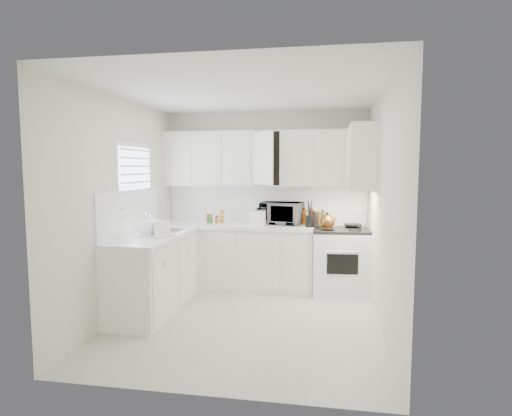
% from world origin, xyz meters
% --- Properties ---
extents(floor, '(3.20, 3.20, 0.00)m').
position_xyz_m(floor, '(0.00, 0.00, 0.00)').
color(floor, beige).
rests_on(floor, ground).
extents(ceiling, '(3.20, 3.20, 0.00)m').
position_xyz_m(ceiling, '(0.00, 0.00, 2.60)').
color(ceiling, white).
rests_on(ceiling, ground).
extents(wall_back, '(3.00, 0.00, 3.00)m').
position_xyz_m(wall_back, '(0.00, 1.60, 1.30)').
color(wall_back, silver).
rests_on(wall_back, ground).
extents(wall_front, '(3.00, 0.00, 3.00)m').
position_xyz_m(wall_front, '(0.00, -1.60, 1.30)').
color(wall_front, silver).
rests_on(wall_front, ground).
extents(wall_left, '(0.00, 3.20, 3.20)m').
position_xyz_m(wall_left, '(-1.50, 0.00, 1.30)').
color(wall_left, silver).
rests_on(wall_left, ground).
extents(wall_right, '(0.00, 3.20, 3.20)m').
position_xyz_m(wall_right, '(1.50, 0.00, 1.30)').
color(wall_right, silver).
rests_on(wall_right, ground).
extents(window_blinds, '(0.06, 0.96, 1.06)m').
position_xyz_m(window_blinds, '(-1.48, 0.35, 1.55)').
color(window_blinds, white).
rests_on(window_blinds, wall_left).
extents(lower_cabinets_back, '(2.22, 0.60, 0.90)m').
position_xyz_m(lower_cabinets_back, '(-0.39, 1.30, 0.45)').
color(lower_cabinets_back, silver).
rests_on(lower_cabinets_back, floor).
extents(lower_cabinets_left, '(0.60, 1.60, 0.90)m').
position_xyz_m(lower_cabinets_left, '(-1.20, 0.20, 0.45)').
color(lower_cabinets_left, silver).
rests_on(lower_cabinets_left, floor).
extents(countertop_back, '(2.24, 0.64, 0.05)m').
position_xyz_m(countertop_back, '(-0.39, 1.29, 0.93)').
color(countertop_back, white).
rests_on(countertop_back, lower_cabinets_back).
extents(countertop_left, '(0.64, 1.62, 0.05)m').
position_xyz_m(countertop_left, '(-1.19, 0.20, 0.93)').
color(countertop_left, white).
rests_on(countertop_left, lower_cabinets_left).
extents(backsplash_back, '(2.98, 0.02, 0.55)m').
position_xyz_m(backsplash_back, '(0.00, 1.59, 1.23)').
color(backsplash_back, white).
rests_on(backsplash_back, wall_back).
extents(backsplash_left, '(0.02, 1.60, 0.55)m').
position_xyz_m(backsplash_left, '(-1.49, 0.20, 1.23)').
color(backsplash_left, white).
rests_on(backsplash_left, wall_left).
extents(upper_cabinets_back, '(3.00, 0.33, 0.80)m').
position_xyz_m(upper_cabinets_back, '(0.00, 1.44, 1.50)').
color(upper_cabinets_back, silver).
rests_on(upper_cabinets_back, wall_back).
extents(upper_cabinets_right, '(0.33, 0.90, 0.80)m').
position_xyz_m(upper_cabinets_right, '(1.33, 0.82, 1.50)').
color(upper_cabinets_right, silver).
rests_on(upper_cabinets_right, wall_right).
extents(sink, '(0.42, 0.38, 0.30)m').
position_xyz_m(sink, '(-1.19, 0.55, 1.07)').
color(sink, gray).
rests_on(sink, countertop_left).
extents(stove, '(0.81, 0.68, 1.18)m').
position_xyz_m(stove, '(1.10, 1.27, 0.59)').
color(stove, white).
rests_on(stove, floor).
extents(tea_kettle, '(0.30, 0.28, 0.23)m').
position_xyz_m(tea_kettle, '(0.92, 1.11, 1.05)').
color(tea_kettle, brown).
rests_on(tea_kettle, stove).
extents(frying_pan, '(0.36, 0.46, 0.04)m').
position_xyz_m(frying_pan, '(1.28, 1.43, 0.96)').
color(frying_pan, black).
rests_on(frying_pan, stove).
extents(microwave, '(0.63, 0.44, 0.39)m').
position_xyz_m(microwave, '(0.26, 1.43, 1.15)').
color(microwave, gray).
rests_on(microwave, countertop_back).
extents(rice_cooker, '(0.26, 0.26, 0.24)m').
position_xyz_m(rice_cooker, '(-0.08, 1.31, 1.07)').
color(rice_cooker, white).
rests_on(rice_cooker, countertop_back).
extents(paper_towel, '(0.12, 0.12, 0.27)m').
position_xyz_m(paper_towel, '(0.02, 1.48, 1.08)').
color(paper_towel, white).
rests_on(paper_towel, countertop_back).
extents(utensil_crock, '(0.16, 0.16, 0.39)m').
position_xyz_m(utensil_crock, '(0.68, 1.17, 1.14)').
color(utensil_crock, black).
rests_on(utensil_crock, countertop_back).
extents(dish_rack, '(0.47, 0.41, 0.22)m').
position_xyz_m(dish_rack, '(-1.13, 0.08, 1.06)').
color(dish_rack, white).
rests_on(dish_rack, countertop_left).
extents(spice_left_0, '(0.06, 0.06, 0.13)m').
position_xyz_m(spice_left_0, '(-0.85, 1.42, 1.02)').
color(spice_left_0, brown).
rests_on(spice_left_0, countertop_back).
extents(spice_left_1, '(0.06, 0.06, 0.13)m').
position_xyz_m(spice_left_1, '(-0.78, 1.33, 1.02)').
color(spice_left_1, '#246C34').
rests_on(spice_left_1, countertop_back).
extents(spice_left_2, '(0.06, 0.06, 0.13)m').
position_xyz_m(spice_left_2, '(-0.70, 1.42, 1.02)').
color(spice_left_2, orange).
rests_on(spice_left_2, countertop_back).
extents(spice_left_3, '(0.06, 0.06, 0.13)m').
position_xyz_m(spice_left_3, '(-0.62, 1.33, 1.02)').
color(spice_left_3, gold).
rests_on(spice_left_3, countertop_back).
extents(sauce_right_0, '(0.06, 0.06, 0.19)m').
position_xyz_m(sauce_right_0, '(0.58, 1.46, 1.05)').
color(sauce_right_0, orange).
rests_on(sauce_right_0, countertop_back).
extents(sauce_right_1, '(0.06, 0.06, 0.19)m').
position_xyz_m(sauce_right_1, '(0.64, 1.40, 1.05)').
color(sauce_right_1, gold).
rests_on(sauce_right_1, countertop_back).
extents(sauce_right_2, '(0.06, 0.06, 0.19)m').
position_xyz_m(sauce_right_2, '(0.69, 1.46, 1.05)').
color(sauce_right_2, brown).
rests_on(sauce_right_2, countertop_back).
extents(sauce_right_3, '(0.06, 0.06, 0.19)m').
position_xyz_m(sauce_right_3, '(0.74, 1.40, 1.05)').
color(sauce_right_3, black).
rests_on(sauce_right_3, countertop_back).
extents(sauce_right_4, '(0.06, 0.06, 0.19)m').
position_xyz_m(sauce_right_4, '(0.80, 1.46, 1.05)').
color(sauce_right_4, brown).
rests_on(sauce_right_4, countertop_back).
extents(sauce_right_5, '(0.06, 0.06, 0.19)m').
position_xyz_m(sauce_right_5, '(0.85, 1.40, 1.05)').
color(sauce_right_5, '#246C34').
rests_on(sauce_right_5, countertop_back).
extents(sauce_right_6, '(0.06, 0.06, 0.19)m').
position_xyz_m(sauce_right_6, '(0.91, 1.46, 1.05)').
color(sauce_right_6, orange).
rests_on(sauce_right_6, countertop_back).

